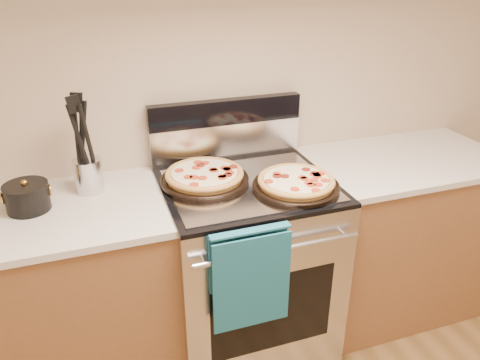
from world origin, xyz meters
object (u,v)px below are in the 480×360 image
object	(u,v)px
range_body	(246,268)
pepperoni_pizza_back	(205,176)
saucepan	(28,198)
utensil_crock	(89,175)
pepperoni_pizza_front	(296,183)

from	to	relation	value
range_body	pepperoni_pizza_back	size ratio (longest dim) A/B	2.30
saucepan	range_body	bearing A→B (deg)	-4.56
utensil_crock	saucepan	world-z (taller)	utensil_crock
saucepan	pepperoni_pizza_back	bearing A→B (deg)	-0.86
pepperoni_pizza_back	saucepan	bearing A→B (deg)	179.14
range_body	utensil_crock	xyz separation A→B (m)	(-0.67, 0.17, 0.53)
utensil_crock	pepperoni_pizza_back	bearing A→B (deg)	-11.92
pepperoni_pizza_back	utensil_crock	size ratio (longest dim) A/B	2.61
utensil_crock	saucepan	xyz separation A→B (m)	(-0.24, -0.09, -0.02)
utensil_crock	range_body	bearing A→B (deg)	-13.86
range_body	saucepan	bearing A→B (deg)	175.44
range_body	pepperoni_pizza_back	xyz separation A→B (m)	(-0.18, 0.06, 0.50)
pepperoni_pizza_front	utensil_crock	distance (m)	0.90
pepperoni_pizza_back	saucepan	xyz separation A→B (m)	(-0.73, 0.01, 0.01)
pepperoni_pizza_back	pepperoni_pizza_front	distance (m)	0.41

